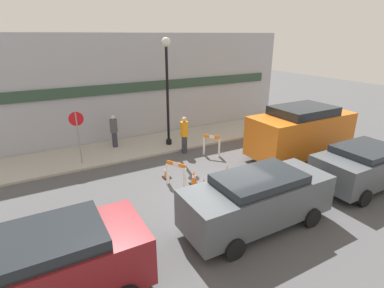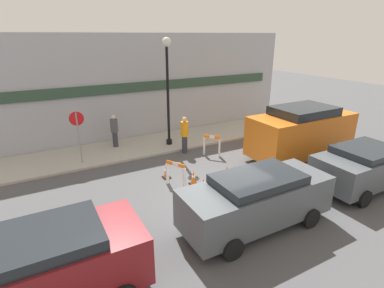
% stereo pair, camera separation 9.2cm
% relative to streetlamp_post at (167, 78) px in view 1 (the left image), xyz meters
% --- Properties ---
extents(ground_plane, '(60.00, 60.00, 0.00)m').
position_rel_streetlamp_post_xyz_m(ground_plane, '(-0.41, -5.47, -3.44)').
color(ground_plane, '#4C4C4F').
extents(sidewalk_slab, '(18.00, 2.99, 0.10)m').
position_rel_streetlamp_post_xyz_m(sidewalk_slab, '(-0.41, 0.53, -3.39)').
color(sidewalk_slab, '#ADA89E').
rests_on(sidewalk_slab, ground_plane).
extents(storefront_facade, '(18.00, 0.22, 5.50)m').
position_rel_streetlamp_post_xyz_m(storefront_facade, '(-0.41, 2.10, -0.69)').
color(storefront_facade, '#A3A8B2').
rests_on(storefront_facade, ground_plane).
extents(streetlamp_post, '(0.44, 0.44, 5.20)m').
position_rel_streetlamp_post_xyz_m(streetlamp_post, '(0.00, 0.00, 0.00)').
color(streetlamp_post, black).
rests_on(streetlamp_post, sidewalk_slab).
extents(stop_sign, '(0.60, 0.11, 2.30)m').
position_rel_streetlamp_post_xyz_m(stop_sign, '(-4.37, -0.35, -1.80)').
color(stop_sign, gray).
rests_on(stop_sign, sidewalk_slab).
extents(barricade_0, '(0.64, 0.69, 1.01)m').
position_rel_streetlamp_post_xyz_m(barricade_0, '(1.20, -2.19, -2.90)').
color(barricade_0, white).
rests_on(barricade_0, ground_plane).
extents(barricade_1, '(0.52, 0.79, 0.99)m').
position_rel_streetlamp_post_xyz_m(barricade_1, '(-1.62, -4.13, -2.91)').
color(barricade_1, white).
rests_on(barricade_1, ground_plane).
extents(traffic_cone_0, '(0.30, 0.30, 0.59)m').
position_rel_streetlamp_post_xyz_m(traffic_cone_0, '(-1.64, -3.31, -3.16)').
color(traffic_cone_0, black).
rests_on(traffic_cone_0, ground_plane).
extents(traffic_cone_1, '(0.30, 0.30, 0.57)m').
position_rel_streetlamp_post_xyz_m(traffic_cone_1, '(-0.97, -5.05, -3.17)').
color(traffic_cone_1, black).
rests_on(traffic_cone_1, ground_plane).
extents(traffic_cone_2, '(0.30, 0.30, 0.56)m').
position_rel_streetlamp_post_xyz_m(traffic_cone_2, '(-0.97, -4.32, -3.17)').
color(traffic_cone_2, black).
rests_on(traffic_cone_2, ground_plane).
extents(traffic_cone_3, '(0.30, 0.30, 0.71)m').
position_rel_streetlamp_post_xyz_m(traffic_cone_3, '(0.25, -4.77, -3.10)').
color(traffic_cone_3, black).
rests_on(traffic_cone_3, ground_plane).
extents(person_worker, '(0.43, 0.43, 1.78)m').
position_rel_streetlamp_post_xyz_m(person_worker, '(0.27, -1.22, -2.49)').
color(person_worker, '#33333D').
rests_on(person_worker, ground_plane).
extents(person_pedestrian, '(0.46, 0.46, 1.62)m').
position_rel_streetlamp_post_xyz_m(person_pedestrian, '(-2.52, 0.95, -2.48)').
color(person_pedestrian, '#33333D').
rests_on(person_pedestrian, sidewalk_slab).
extents(parked_car_0, '(3.83, 2.03, 1.72)m').
position_rel_streetlamp_post_xyz_m(parked_car_0, '(-6.10, -7.51, -2.47)').
color(parked_car_0, maroon).
rests_on(parked_car_0, ground_plane).
extents(parked_car_1, '(4.58, 1.84, 1.69)m').
position_rel_streetlamp_post_xyz_m(parked_car_1, '(-0.64, -7.51, -2.49)').
color(parked_car_1, '#4C5156').
rests_on(parked_car_1, ground_plane).
extents(parked_car_2, '(3.97, 2.00, 1.60)m').
position_rel_streetlamp_post_xyz_m(parked_car_2, '(4.47, -7.51, -2.53)').
color(parked_car_2, '#4C5156').
rests_on(parked_car_2, ground_plane).
extents(work_van, '(4.91, 2.22, 2.42)m').
position_rel_streetlamp_post_xyz_m(work_van, '(4.61, -4.33, -2.12)').
color(work_van, '#D16619').
rests_on(work_van, ground_plane).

